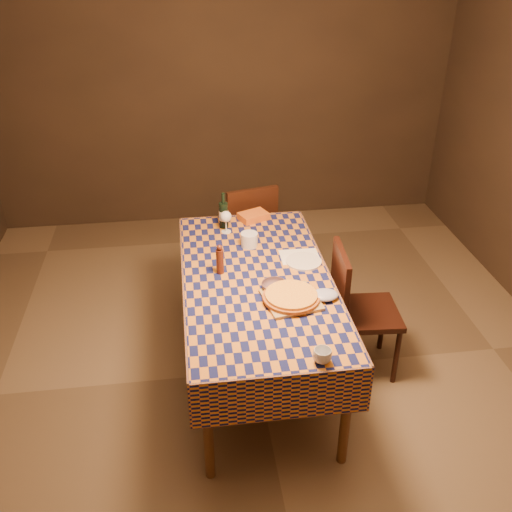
# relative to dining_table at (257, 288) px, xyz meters

# --- Properties ---
(room) EXTENTS (5.00, 5.10, 2.70)m
(room) POSITION_rel_dining_table_xyz_m (0.00, 0.00, 0.66)
(room) COLOR brown
(room) RESTS_ON ground
(dining_table) EXTENTS (0.94, 1.84, 0.77)m
(dining_table) POSITION_rel_dining_table_xyz_m (0.00, 0.00, 0.00)
(dining_table) COLOR brown
(dining_table) RESTS_ON ground
(cutting_board) EXTENTS (0.35, 0.35, 0.02)m
(cutting_board) POSITION_rel_dining_table_xyz_m (0.16, -0.28, 0.09)
(cutting_board) COLOR tan
(cutting_board) RESTS_ON dining_table
(pizza) EXTENTS (0.42, 0.42, 0.03)m
(pizza) POSITION_rel_dining_table_xyz_m (0.16, -0.28, 0.11)
(pizza) COLOR #A2531B
(pizza) RESTS_ON cutting_board
(pepper_mill) EXTENTS (0.05, 0.05, 0.20)m
(pepper_mill) POSITION_rel_dining_table_xyz_m (-0.23, 0.09, 0.17)
(pepper_mill) COLOR #471C10
(pepper_mill) RESTS_ON dining_table
(bowl) EXTENTS (0.21, 0.21, 0.05)m
(bowl) POSITION_rel_dining_table_xyz_m (0.09, -0.15, 0.10)
(bowl) COLOR #5B434C
(bowl) RESTS_ON dining_table
(wine_glass) EXTENTS (0.08, 0.08, 0.17)m
(wine_glass) POSITION_rel_dining_table_xyz_m (-0.14, 0.65, 0.19)
(wine_glass) COLOR white
(wine_glass) RESTS_ON dining_table
(wine_bottle) EXTENTS (0.08, 0.08, 0.27)m
(wine_bottle) POSITION_rel_dining_table_xyz_m (-0.15, 0.73, 0.18)
(wine_bottle) COLOR black
(wine_bottle) RESTS_ON dining_table
(deli_tub) EXTENTS (0.12, 0.12, 0.10)m
(deli_tub) POSITION_rel_dining_table_xyz_m (0.00, 0.42, 0.13)
(deli_tub) COLOR white
(deli_tub) RESTS_ON dining_table
(takeout_container) EXTENTS (0.25, 0.22, 0.05)m
(takeout_container) POSITION_rel_dining_table_xyz_m (0.09, 0.83, 0.10)
(takeout_container) COLOR #D4611B
(takeout_container) RESTS_ON dining_table
(white_plate) EXTENTS (0.24, 0.24, 0.01)m
(white_plate) POSITION_rel_dining_table_xyz_m (0.33, 0.15, 0.08)
(white_plate) COLOR white
(white_plate) RESTS_ON dining_table
(tumbler) EXTENTS (0.12, 0.12, 0.08)m
(tumbler) POSITION_rel_dining_table_xyz_m (0.22, -0.84, 0.11)
(tumbler) COLOR silver
(tumbler) RESTS_ON dining_table
(flour_patch) EXTENTS (0.26, 0.20, 0.00)m
(flour_patch) POSITION_rel_dining_table_xyz_m (0.32, 0.22, 0.08)
(flour_patch) COLOR white
(flour_patch) RESTS_ON dining_table
(flour_bag) EXTENTS (0.20, 0.17, 0.05)m
(flour_bag) POSITION_rel_dining_table_xyz_m (0.36, -0.28, 0.10)
(flour_bag) COLOR #A6ADD4
(flour_bag) RESTS_ON dining_table
(chair_far) EXTENTS (0.50, 0.51, 0.93)m
(chair_far) POSITION_rel_dining_table_xyz_m (0.08, 1.14, -0.17)
(chair_far) COLOR black
(chair_far) RESTS_ON ground
(chair_right) EXTENTS (0.46, 0.45, 0.93)m
(chair_right) POSITION_rel_dining_table_xyz_m (0.65, -0.03, -0.17)
(chair_right) COLOR black
(chair_right) RESTS_ON ground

